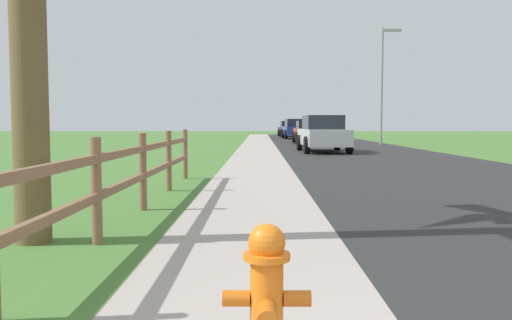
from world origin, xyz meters
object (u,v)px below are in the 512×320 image
Objects in this scene: parked_car_red at (310,132)px; parked_car_blue at (296,129)px; fire_hydrant at (267,294)px; street_lamp at (384,76)px; parked_car_black at (289,129)px; parked_suv_silver at (323,134)px.

parked_car_blue reaches higher than parked_car_red.
street_lamp reaches higher than fire_hydrant.
street_lamp is at bearing -77.68° from parked_car_black.
parked_car_blue is at bearing 85.92° from fire_hydrant.
parked_suv_silver reaches higher than fire_hydrant.
fire_hydrant is at bearing -93.29° from parked_car_black.
parked_car_black is 20.90m from street_lamp.
fire_hydrant is 49.35m from parked_car_black.
street_lamp is (4.26, -12.55, 3.20)m from parked_car_blue.
parked_car_red is at bearing -89.12° from parked_car_blue.
parked_car_black is (-0.14, 7.62, -0.09)m from parked_car_blue.
parked_suv_silver is 1.09× the size of parked_car_blue.
parked_suv_silver is at bearing -90.53° from parked_car_blue.
parked_suv_silver reaches higher than parked_car_blue.
parked_car_blue reaches higher than fire_hydrant.
parked_car_black is at bearing 90.95° from parked_car_red.
street_lamp is at bearing -71.23° from parked_car_blue.
parked_suv_silver is 9.60m from street_lamp.
street_lamp is at bearing -29.26° from parked_car_red.
street_lamp reaches higher than parked_car_red.
street_lamp is (4.11, -2.30, 3.29)m from parked_car_red.
parked_suv_silver is 28.05m from parked_car_black.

